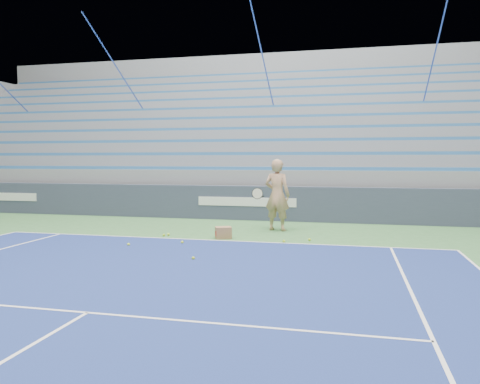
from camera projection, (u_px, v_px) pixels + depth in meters
name	position (u px, v px, depth m)	size (l,w,h in m)	color
sponsor_barrier	(248.00, 203.00, 15.09)	(30.00, 0.32, 1.10)	#343B50
bleachers	(275.00, 150.00, 20.52)	(31.00, 9.15, 7.30)	gray
tennis_player	(277.00, 195.00, 12.79)	(1.01, 0.93, 1.96)	tan
ball_box	(223.00, 233.00, 11.55)	(0.47, 0.43, 0.29)	#976B49
tennis_ball_0	(129.00, 244.00, 10.56)	(0.07, 0.07, 0.07)	#C5E22E
tennis_ball_1	(182.00, 242.00, 10.84)	(0.07, 0.07, 0.07)	#C5E22E
tennis_ball_2	(309.00, 240.00, 11.20)	(0.07, 0.07, 0.07)	#C5E22E
tennis_ball_3	(193.00, 258.00, 9.09)	(0.07, 0.07, 0.07)	#C5E22E
tennis_ball_4	(164.00, 235.00, 11.87)	(0.07, 0.07, 0.07)	#C5E22E
tennis_ball_5	(284.00, 241.00, 10.98)	(0.07, 0.07, 0.07)	#C5E22E
tennis_ball_6	(168.00, 234.00, 11.96)	(0.07, 0.07, 0.07)	#C5E22E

